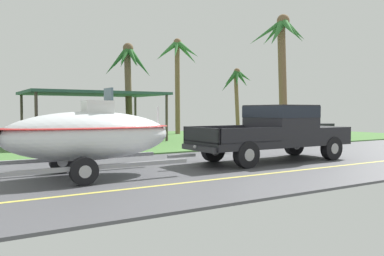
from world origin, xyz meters
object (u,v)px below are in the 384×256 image
palm_tree_near_right (177,62)px  palm_tree_mid (129,68)px  palm_tree_far_left (236,84)px  palm_tree_far_right (282,49)px  parked_sedan_far (298,127)px  boat_on_trailer (89,135)px  pickup_truck_towing (279,130)px  carport_awning (94,95)px  parked_sedan_near (69,133)px

palm_tree_near_right → palm_tree_mid: (-4.72, -2.68, -0.94)m
palm_tree_far_left → palm_tree_far_right: (-4.18, -9.31, 1.10)m
parked_sedan_far → palm_tree_far_left: 7.70m
boat_on_trailer → palm_tree_far_left: 21.78m
pickup_truck_towing → boat_on_trailer: bearing=-180.0°
carport_awning → palm_tree_far_left: 12.85m
palm_tree_near_right → parked_sedan_far: bearing=-55.5°
carport_awning → pickup_truck_towing: bearing=-75.3°
boat_on_trailer → carport_awning: size_ratio=0.79×
palm_tree_far_left → palm_tree_far_right: 10.26m
parked_sedan_far → palm_tree_far_left: palm_tree_far_left is taller
parked_sedan_near → carport_awning: 4.18m
boat_on_trailer → parked_sedan_near: boat_on_trailer is taller
pickup_truck_towing → palm_tree_mid: size_ratio=1.05×
palm_tree_near_right → palm_tree_far_left: size_ratio=1.36×
parked_sedan_far → palm_tree_mid: 10.83m
palm_tree_far_left → palm_tree_mid: bearing=-163.8°
carport_awning → palm_tree_mid: palm_tree_mid is taller
parked_sedan_near → carport_awning: carport_awning is taller
pickup_truck_towing → palm_tree_far_left: 17.56m
pickup_truck_towing → palm_tree_mid: bearing=93.0°
carport_awning → palm_tree_far_left: (12.30, 3.53, 1.21)m
carport_awning → palm_tree_near_right: size_ratio=1.06×
parked_sedan_far → palm_tree_far_right: (-3.56, -2.29, 4.19)m
palm_tree_far_right → boat_on_trailer: bearing=-155.9°
pickup_truck_towing → palm_tree_mid: 12.10m
carport_awning → palm_tree_near_right: palm_tree_near_right is taller
boat_on_trailer → palm_tree_mid: size_ratio=1.00×
carport_awning → palm_tree_far_right: bearing=-35.5°
palm_tree_far_right → carport_awning: bearing=144.5°
palm_tree_near_right → palm_tree_far_right: size_ratio=1.01×
pickup_truck_towing → palm_tree_far_right: bearing=45.3°
palm_tree_near_right → palm_tree_far_left: 5.46m
parked_sedan_near → palm_tree_near_right: size_ratio=0.68×
palm_tree_near_right → palm_tree_far_right: bearing=-83.0°
palm_tree_far_left → palm_tree_far_right: bearing=-114.2°
parked_sedan_near → carport_awning: size_ratio=0.64×
parked_sedan_near → palm_tree_mid: bearing=40.2°
boat_on_trailer → palm_tree_mid: (5.93, 11.68, 3.09)m
parked_sedan_near → palm_tree_far_right: bearing=-14.8°
parked_sedan_near → palm_tree_mid: 6.71m
pickup_truck_towing → parked_sedan_far: bearing=40.7°
palm_tree_mid → palm_tree_near_right: bearing=29.6°
carport_awning → palm_tree_far_left: palm_tree_far_left is taller
parked_sedan_near → palm_tree_far_left: bearing=24.7°
parked_sedan_near → parked_sedan_far: 13.79m
parked_sedan_near → parked_sedan_far: same height
palm_tree_near_right → palm_tree_mid: palm_tree_near_right is taller
parked_sedan_far → palm_tree_mid: palm_tree_mid is taller
palm_tree_far_right → palm_tree_near_right: bearing=97.0°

